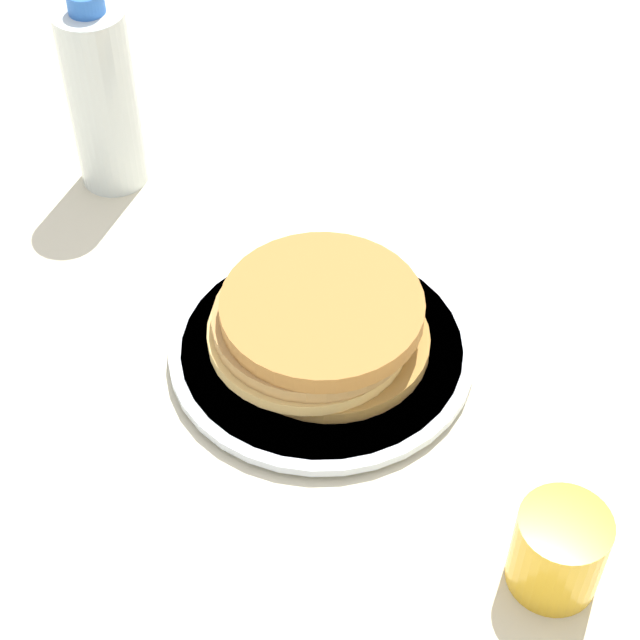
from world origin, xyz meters
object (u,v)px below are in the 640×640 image
pancake_stack (318,324)px  water_bottle_near (102,97)px  juice_glass (558,551)px  plate (320,349)px

pancake_stack → water_bottle_near: size_ratio=0.90×
juice_glass → water_bottle_near: 0.55m
pancake_stack → juice_glass: bearing=-115.4°
plate → juice_glass: (-0.11, -0.23, 0.03)m
plate → juice_glass: bearing=-115.8°
juice_glass → water_bottle_near: water_bottle_near is taller
plate → pancake_stack: bearing=144.0°
pancake_stack → juice_glass: juice_glass is taller
plate → water_bottle_near: 0.31m
plate → juice_glass: size_ratio=3.68×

